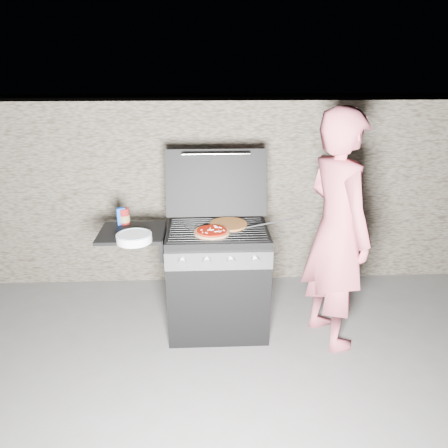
{
  "coord_description": "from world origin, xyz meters",
  "views": [
    {
      "loc": [
        -0.09,
        -3.17,
        2.18
      ],
      "look_at": [
        0.05,
        0.0,
        0.95
      ],
      "focal_mm": 35.0,
      "sensor_mm": 36.0,
      "label": 1
    }
  ],
  "objects_px": {
    "gas_grill": "(187,281)",
    "person": "(337,232)",
    "pizza_topped": "(212,231)",
    "sauce_jar": "(124,216)"
  },
  "relations": [
    {
      "from": "gas_grill",
      "to": "person",
      "type": "distance_m",
      "value": 1.25
    },
    {
      "from": "pizza_topped",
      "to": "sauce_jar",
      "type": "bearing_deg",
      "value": 159.64
    },
    {
      "from": "gas_grill",
      "to": "sauce_jar",
      "type": "distance_m",
      "value": 0.74
    },
    {
      "from": "gas_grill",
      "to": "pizza_topped",
      "type": "relative_size",
      "value": 4.93
    },
    {
      "from": "pizza_topped",
      "to": "gas_grill",
      "type": "bearing_deg",
      "value": 155.63
    },
    {
      "from": "sauce_jar",
      "to": "person",
      "type": "bearing_deg",
      "value": -11.02
    },
    {
      "from": "person",
      "to": "pizza_topped",
      "type": "bearing_deg",
      "value": 68.23
    },
    {
      "from": "sauce_jar",
      "to": "person",
      "type": "distance_m",
      "value": 1.68
    },
    {
      "from": "pizza_topped",
      "to": "sauce_jar",
      "type": "xyz_separation_m",
      "value": [
        -0.7,
        0.26,
        0.04
      ]
    },
    {
      "from": "gas_grill",
      "to": "pizza_topped",
      "type": "bearing_deg",
      "value": -24.37
    }
  ]
}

